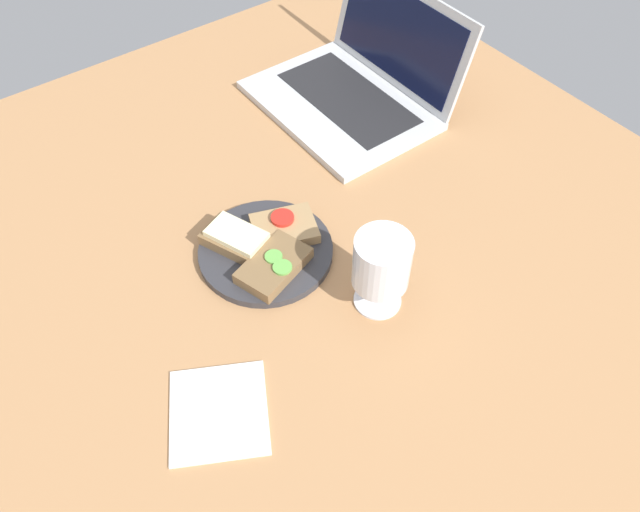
% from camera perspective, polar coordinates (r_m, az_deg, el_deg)
% --- Properties ---
extents(wooden_table, '(1.40, 1.40, 0.03)m').
position_cam_1_polar(wooden_table, '(0.99, -2.20, -1.20)').
color(wooden_table, '#B27F51').
rests_on(wooden_table, ground).
extents(plate, '(0.21, 0.21, 0.01)m').
position_cam_1_polar(plate, '(0.99, -4.98, 0.45)').
color(plate, '#333338').
rests_on(plate, wooden_table).
extents(sandwich_with_cheese, '(0.12, 0.10, 0.03)m').
position_cam_1_polar(sandwich_with_cheese, '(0.99, -7.58, 1.57)').
color(sandwich_with_cheese, brown).
rests_on(sandwich_with_cheese, plate).
extents(sandwich_with_cucumber, '(0.10, 0.13, 0.02)m').
position_cam_1_polar(sandwich_with_cucumber, '(0.95, -4.26, -0.83)').
color(sandwich_with_cucumber, brown).
rests_on(sandwich_with_cucumber, plate).
extents(sandwich_with_tomato, '(0.11, 0.12, 0.02)m').
position_cam_1_polar(sandwich_with_tomato, '(1.00, -3.28, 2.59)').
color(sandwich_with_tomato, '#A88456').
rests_on(sandwich_with_tomato, plate).
extents(wine_glass, '(0.08, 0.08, 0.13)m').
position_cam_1_polar(wine_glass, '(0.87, 5.66, -0.78)').
color(wine_glass, white).
rests_on(wine_glass, wooden_table).
extents(laptop, '(0.36, 0.30, 0.20)m').
position_cam_1_polar(laptop, '(1.27, 3.46, 15.48)').
color(laptop, silver).
rests_on(laptop, wooden_table).
extents(napkin, '(0.18, 0.18, 0.00)m').
position_cam_1_polar(napkin, '(0.85, -9.24, -13.88)').
color(napkin, white).
rests_on(napkin, wooden_table).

